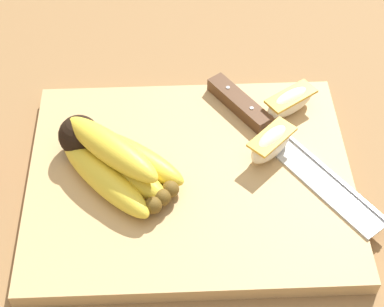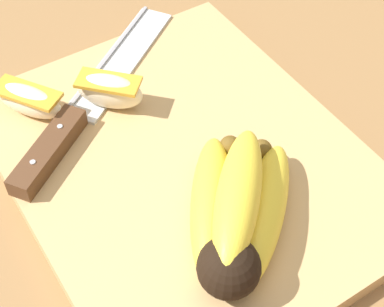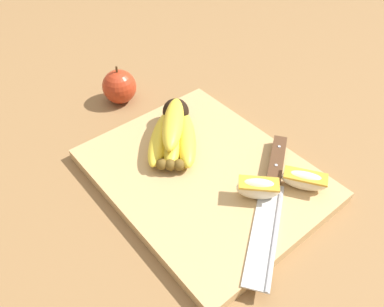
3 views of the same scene
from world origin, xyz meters
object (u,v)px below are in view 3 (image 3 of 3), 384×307
object	(u,v)px
apple_wedge_near	(258,188)
whole_apple	(119,87)
banana_bunch	(174,131)
chefs_knife	(273,182)
apple_wedge_middle	(305,180)

from	to	relation	value
apple_wedge_near	whole_apple	world-z (taller)	whole_apple
banana_bunch	apple_wedge_near	distance (m)	0.18
chefs_knife	apple_wedge_near	world-z (taller)	apple_wedge_near
banana_bunch	apple_wedge_near	world-z (taller)	banana_bunch
apple_wedge_near	apple_wedge_middle	distance (m)	0.08
chefs_knife	apple_wedge_near	bearing A→B (deg)	91.50
chefs_knife	apple_wedge_middle	distance (m)	0.05
apple_wedge_middle	whole_apple	size ratio (longest dim) A/B	0.90
whole_apple	chefs_knife	bearing A→B (deg)	-172.16
chefs_knife	whole_apple	size ratio (longest dim) A/B	3.06
banana_bunch	chefs_knife	size ratio (longest dim) A/B	0.63
apple_wedge_near	whole_apple	distance (m)	0.37
apple_wedge_middle	whole_apple	bearing A→B (deg)	11.55
apple_wedge_middle	whole_apple	distance (m)	0.41
apple_wedge_near	apple_wedge_middle	bearing A→B (deg)	-115.04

